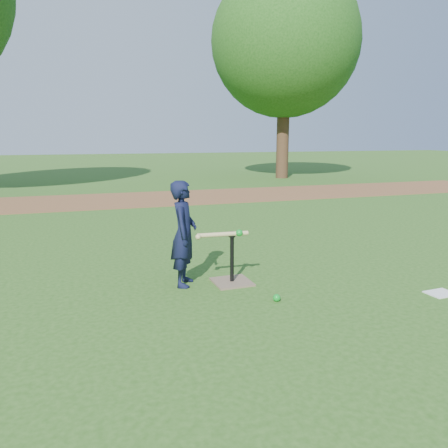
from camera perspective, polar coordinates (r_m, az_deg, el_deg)
name	(u,v)px	position (r m, az deg, el deg)	size (l,w,h in m)	color
ground	(218,289)	(4.97, -0.74, -8.55)	(80.00, 80.00, 0.00)	#285116
dirt_strip	(137,199)	(12.16, -11.35, 3.19)	(24.00, 3.00, 0.01)	brown
child	(184,234)	(4.99, -5.27, -1.26)	(0.44, 0.29, 1.21)	black
wiffle_ball_ground	(277,298)	(4.65, 6.89, -9.55)	(0.08, 0.08, 0.08)	#0D9323
clipboard	(441,293)	(5.40, 26.45, -8.10)	(0.30, 0.23, 0.01)	white
batting_tee	(232,274)	(5.16, 1.04, -6.52)	(0.44, 0.44, 0.61)	#755F4A
swing_action	(224,234)	(4.96, -0.05, -1.36)	(0.63, 0.12, 0.08)	tan
tree_right	(285,42)	(18.61, 8.00, 22.43)	(5.80, 5.80, 8.21)	#382316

